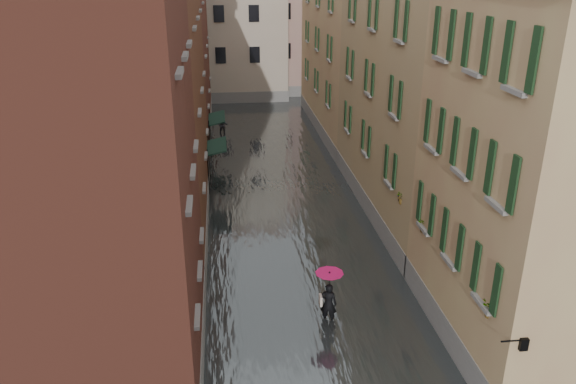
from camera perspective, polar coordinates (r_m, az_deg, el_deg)
ground at (r=21.07m, az=2.77°, el=-12.59°), size 120.00×120.00×0.00m
floodwater at (r=32.46m, az=-0.95°, el=0.69°), size 10.00×60.00×0.20m
building_left_near at (r=16.51m, az=-20.29°, el=1.26°), size 6.00×8.00×13.00m
building_left_mid at (r=26.96m, az=-15.28°, el=9.10°), size 6.00×14.00×12.50m
building_left_far at (r=41.53m, az=-12.63°, el=14.79°), size 6.00×16.00×14.00m
building_right_near at (r=19.13m, az=25.32°, el=0.87°), size 6.00×8.00×11.50m
building_right_mid at (r=28.44m, az=14.25°, el=10.37°), size 6.00×14.00×13.00m
building_right_far at (r=42.70m, az=7.09°, el=13.63°), size 6.00×16.00×11.50m
building_end_cream at (r=55.31m, az=-6.99°, el=16.36°), size 12.00×9.00×13.00m
building_end_pink at (r=58.06m, az=2.31°, el=16.27°), size 10.00×9.00×12.00m
awning_near at (r=31.70m, az=-7.31°, el=4.50°), size 1.09×2.79×2.80m
awning_far at (r=37.63m, az=-7.30°, el=7.36°), size 1.09×3.17×2.80m
wall_lantern at (r=16.03m, az=22.68°, el=-13.97°), size 0.71×0.22×0.35m
window_planters at (r=20.14m, az=14.73°, el=-3.55°), size 0.59×8.79×0.84m
pedestrian_main at (r=20.10m, az=4.16°, el=-10.12°), size 1.00×1.00×2.06m
pedestrian_far at (r=42.40m, az=-6.65°, el=6.75°), size 0.87×0.72×1.61m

